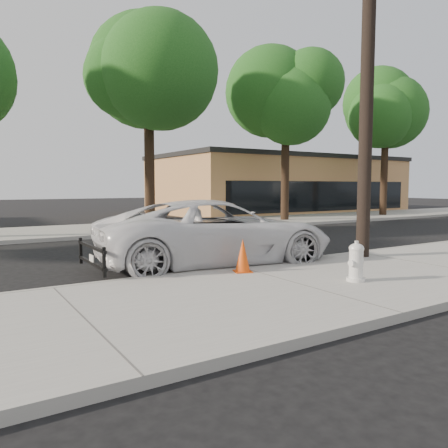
{
  "coord_description": "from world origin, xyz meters",
  "views": [
    {
      "loc": [
        -5.5,
        -10.39,
        1.99
      ],
      "look_at": [
        0.52,
        -0.77,
        1.0
      ],
      "focal_mm": 35.0,
      "sensor_mm": 36.0,
      "label": 1
    }
  ],
  "objects_px": {
    "police_cruiser": "(216,233)",
    "traffic_cone": "(243,256)",
    "utility_pole": "(367,79)",
    "fire_hydrant": "(356,263)"
  },
  "relations": [
    {
      "from": "utility_pole",
      "to": "police_cruiser",
      "type": "distance_m",
      "value": 5.46
    },
    {
      "from": "police_cruiser",
      "to": "fire_hydrant",
      "type": "bearing_deg",
      "value": -157.05
    },
    {
      "from": "police_cruiser",
      "to": "traffic_cone",
      "type": "height_order",
      "value": "police_cruiser"
    },
    {
      "from": "police_cruiser",
      "to": "traffic_cone",
      "type": "distance_m",
      "value": 1.75
    },
    {
      "from": "utility_pole",
      "to": "fire_hydrant",
      "type": "xyz_separation_m",
      "value": [
        -2.5,
        -1.97,
        -4.19
      ]
    },
    {
      "from": "fire_hydrant",
      "to": "police_cruiser",
      "type": "bearing_deg",
      "value": 96.96
    },
    {
      "from": "utility_pole",
      "to": "traffic_cone",
      "type": "distance_m",
      "value": 5.7
    },
    {
      "from": "police_cruiser",
      "to": "fire_hydrant",
      "type": "distance_m",
      "value": 3.75
    },
    {
      "from": "utility_pole",
      "to": "fire_hydrant",
      "type": "distance_m",
      "value": 5.26
    },
    {
      "from": "utility_pole",
      "to": "police_cruiser",
      "type": "height_order",
      "value": "utility_pole"
    }
  ]
}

